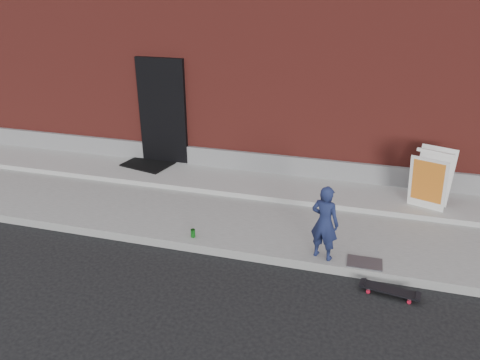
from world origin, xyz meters
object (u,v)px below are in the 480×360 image
(skateboard, at_px, (390,290))
(pizza_sign, at_px, (431,179))
(soda_can, at_px, (193,233))
(child, at_px, (325,223))

(skateboard, relative_size, pizza_sign, 0.78)
(pizza_sign, height_order, soda_can, pizza_sign)
(child, distance_m, pizza_sign, 2.59)
(child, height_order, soda_can, child)
(skateboard, distance_m, pizza_sign, 2.65)
(skateboard, xyz_separation_m, pizza_sign, (0.64, 2.48, 0.70))
(child, xyz_separation_m, soda_can, (-2.10, 0.02, -0.52))
(skateboard, relative_size, soda_can, 5.90)
(pizza_sign, bearing_deg, skateboard, -104.53)
(pizza_sign, bearing_deg, child, -129.23)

